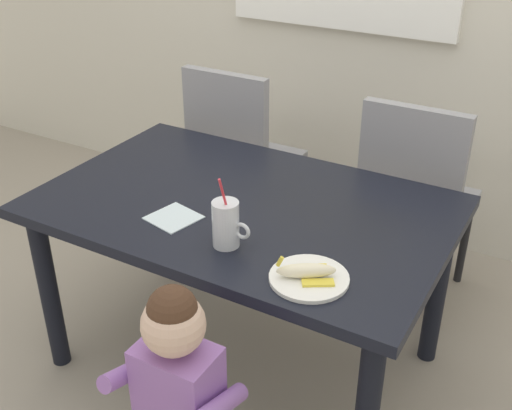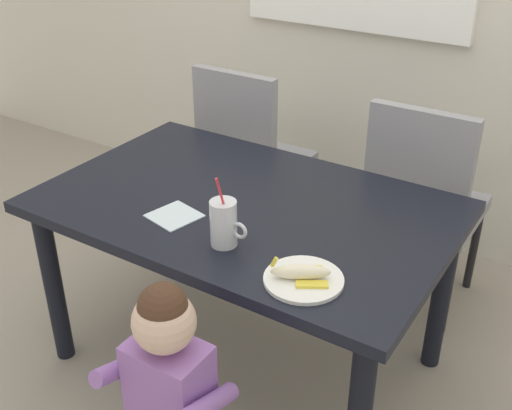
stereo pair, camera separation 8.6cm
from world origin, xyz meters
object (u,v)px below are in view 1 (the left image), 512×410
at_px(dining_chair_left, 239,152).
at_px(toddler_standing, 178,382).
at_px(milk_cup, 226,226).
at_px(paper_napkin, 174,218).
at_px(peeled_banana, 307,271).
at_px(dining_table, 243,225).
at_px(dining_chair_right, 414,194).
at_px(snack_plate, 309,278).

xyz_separation_m(dining_chair_left, toddler_standing, (0.63, -1.36, -0.02)).
bearing_deg(milk_cup, paper_napkin, 167.76).
height_order(peeled_banana, paper_napkin, peeled_banana).
distance_m(dining_table, dining_chair_right, 0.81).
relative_size(snack_plate, paper_napkin, 1.53).
bearing_deg(dining_chair_left, milk_cup, 119.15).
bearing_deg(dining_table, toddler_standing, -74.31).
distance_m(dining_chair_left, snack_plate, 1.32).
height_order(dining_chair_right, snack_plate, dining_chair_right).
bearing_deg(dining_table, milk_cup, -69.73).
xyz_separation_m(dining_chair_left, peeled_banana, (0.83, -1.01, 0.21)).
relative_size(dining_chair_left, paper_napkin, 6.40).
height_order(dining_table, toddler_standing, toddler_standing).
distance_m(dining_chair_left, milk_cup, 1.13).
height_order(dining_chair_left, snack_plate, dining_chair_left).
xyz_separation_m(dining_chair_left, snack_plate, (0.84, -1.00, 0.18)).
bearing_deg(snack_plate, dining_chair_right, 88.88).
bearing_deg(peeled_banana, toddler_standing, -120.40).
bearing_deg(peeled_banana, dining_table, 141.85).
xyz_separation_m(toddler_standing, peeled_banana, (0.21, 0.35, 0.22)).
bearing_deg(dining_chair_right, peeled_banana, 88.60).
height_order(dining_chair_left, toddler_standing, dining_chair_left).
xyz_separation_m(snack_plate, paper_napkin, (-0.54, 0.09, -0.00)).
xyz_separation_m(dining_table, milk_cup, (0.10, -0.26, 0.16)).
relative_size(dining_chair_right, peeled_banana, 5.50).
bearing_deg(paper_napkin, dining_chair_left, 107.97).
height_order(milk_cup, paper_napkin, milk_cup).
relative_size(milk_cup, peeled_banana, 1.42).
relative_size(dining_chair_right, milk_cup, 3.87).
distance_m(dining_chair_right, snack_plate, 1.01).
distance_m(dining_chair_left, peeled_banana, 1.32).
distance_m(dining_table, snack_plate, 0.51).
bearing_deg(peeled_banana, dining_chair_right, 88.60).
height_order(dining_chair_left, peeled_banana, dining_chair_left).
bearing_deg(paper_napkin, dining_table, 55.85).
height_order(toddler_standing, snack_plate, toddler_standing).
distance_m(dining_table, milk_cup, 0.32).
bearing_deg(milk_cup, snack_plate, -7.60).
xyz_separation_m(dining_chair_right, toddler_standing, (-0.23, -1.35, -0.02)).
xyz_separation_m(milk_cup, paper_napkin, (-0.24, 0.05, -0.06)).
xyz_separation_m(toddler_standing, milk_cup, (-0.09, 0.40, 0.26)).
relative_size(toddler_standing, peeled_banana, 4.80).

